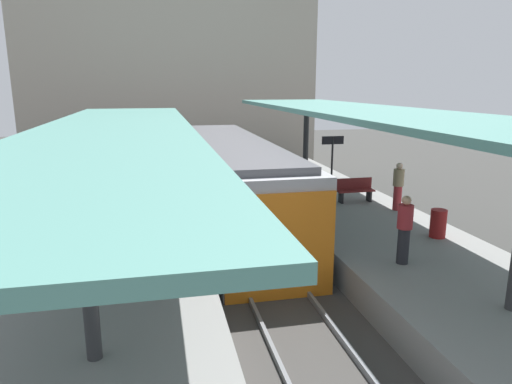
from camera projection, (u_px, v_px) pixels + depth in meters
The scene contains 15 objects.
ground_plane at pixel (261, 274), 12.89m from camera, with size 80.00×80.00×0.00m, color #383835.
platform_left at pixel (120, 269), 11.99m from camera, with size 4.40×28.00×1.00m, color gray.
platform_right at pixel (386, 247), 13.56m from camera, with size 4.40×28.00×1.00m, color gray.
track_ballast at pixel (261, 271), 12.86m from camera, with size 3.20×28.00×0.20m, color #423F3D.
rail_near_side at pixel (236, 267), 12.68m from camera, with size 0.08×28.00×0.14m, color slate.
rail_far_side at pixel (286, 263), 12.97m from camera, with size 0.08×28.00×0.14m, color slate.
commuter_train at pixel (234, 183), 16.67m from camera, with size 2.78×12.85×3.10m.
canopy_left at pixel (115, 131), 12.54m from camera, with size 4.18×21.00×3.07m.
canopy_right at pixel (372, 114), 14.02m from camera, with size 4.18×21.00×3.45m.
platform_bench at pixel (355, 189), 16.79m from camera, with size 1.40×0.41×0.86m.
platform_sign at pixel (332, 151), 18.30m from camera, with size 0.90×0.08×2.21m.
litter_bin at pixel (438, 223), 12.85m from camera, with size 0.44×0.44×0.80m, color maroon.
passenger_near_bench at pixel (404, 229), 10.85m from camera, with size 0.36×0.36×1.67m.
passenger_mid_platform at pixel (398, 186), 15.58m from camera, with size 0.36×0.36×1.64m.
station_building_backdrop at pixel (172, 80), 30.36m from camera, with size 18.00×6.00×11.00m, color #A89E8E.
Camera 1 is at (-2.69, -11.72, 5.18)m, focal length 32.19 mm.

